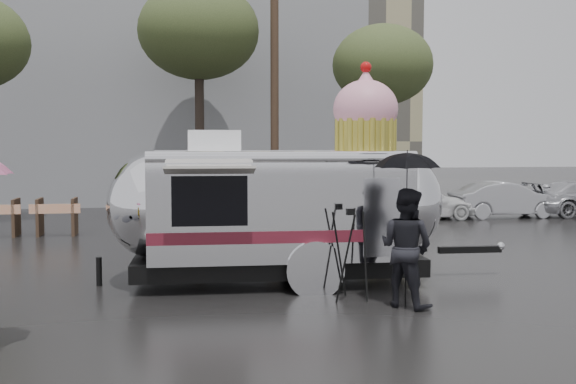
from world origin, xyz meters
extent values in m
plane|color=black|center=(0.00, 0.00, 0.00)|extent=(120.00, 120.00, 0.00)
cube|color=slate|center=(-4.00, 24.00, 6.50)|extent=(22.00, 12.00, 13.00)
cylinder|color=#473323|center=(2.50, 14.00, 4.50)|extent=(0.28, 0.28, 9.00)
cylinder|color=#382D26|center=(0.00, 15.00, 3.38)|extent=(0.32, 0.32, 6.75)
ellipsoid|color=#35431F|center=(0.00, 15.00, 6.38)|extent=(4.20, 4.20, 3.30)
cylinder|color=#382D26|center=(6.00, 13.00, 2.70)|extent=(0.32, 0.32, 5.40)
ellipsoid|color=#35431F|center=(6.00, 13.00, 5.10)|extent=(3.36, 3.36, 2.64)
cube|color=#473323|center=(-5.10, 10.00, 0.50)|extent=(0.08, 0.80, 1.00)
cube|color=#473323|center=(-4.50, 10.00, 0.50)|extent=(0.08, 0.80, 1.00)
cube|color=#473323|center=(-3.60, 10.00, 0.50)|extent=(0.08, 0.80, 1.00)
cube|color=#E5590C|center=(-4.05, 9.62, 0.75)|extent=(1.30, 0.04, 0.25)
imported|color=silver|center=(7.00, 12.00, 0.70)|extent=(4.00, 1.80, 1.40)
imported|color=#B2B2B7|center=(10.00, 12.00, 0.70)|extent=(4.00, 1.80, 1.40)
cube|color=silver|center=(0.81, 2.90, 1.39)|extent=(4.48, 2.49, 1.79)
ellipsoid|color=silver|center=(3.00, 2.80, 1.39)|extent=(1.60, 2.36, 1.79)
ellipsoid|color=silver|center=(-1.38, 3.00, 1.39)|extent=(1.60, 2.36, 1.79)
cube|color=black|center=(0.81, 2.90, 0.35)|extent=(5.07, 2.22, 0.30)
cylinder|color=black|center=(1.26, 1.85, 0.35)|extent=(0.71, 0.25, 0.70)
cylinder|color=black|center=(1.35, 3.90, 0.35)|extent=(0.71, 0.25, 0.70)
cylinder|color=silver|center=(1.25, 1.72, 0.40)|extent=(0.96, 0.14, 0.96)
cube|color=black|center=(4.39, 2.74, 0.50)|extent=(1.20, 0.17, 0.12)
sphere|color=silver|center=(4.99, 2.71, 0.55)|extent=(0.17, 0.17, 0.16)
cylinder|color=black|center=(-2.28, 3.05, 0.25)|extent=(0.10, 0.10, 0.50)
cube|color=maroon|center=(0.75, 1.76, 0.95)|extent=(4.38, 0.23, 0.20)
cube|color=maroon|center=(0.86, 4.04, 0.95)|extent=(4.38, 0.23, 0.20)
cube|color=black|center=(-0.44, 1.80, 1.54)|extent=(1.20, 0.09, 0.80)
cube|color=#ABA79E|center=(-0.45, 1.56, 2.04)|extent=(1.42, 0.56, 0.14)
cube|color=silver|center=(2.35, 1.67, 1.25)|extent=(0.60, 0.06, 1.29)
cube|color=white|center=(-0.29, 2.95, 2.49)|extent=(0.93, 0.69, 0.38)
cylinder|color=gold|center=(2.40, 2.83, 2.59)|extent=(1.08, 1.08, 0.60)
ellipsoid|color=pink|center=(2.40, 2.83, 3.07)|extent=(1.21, 1.21, 1.04)
cone|color=pink|center=(2.40, 2.83, 3.59)|extent=(0.52, 0.52, 0.40)
sphere|color=red|center=(2.40, 2.83, 3.81)|extent=(0.21, 0.21, 0.20)
imported|color=black|center=(2.42, 0.71, 0.89)|extent=(0.91, 0.96, 1.79)
imported|color=black|center=(2.42, 0.71, 1.95)|extent=(1.18, 1.18, 0.80)
cylinder|color=black|center=(2.42, 0.71, 0.83)|extent=(0.02, 0.02, 1.65)
cylinder|color=black|center=(1.95, 1.26, 0.69)|extent=(0.04, 0.32, 1.39)
cylinder|color=black|center=(1.58, 1.48, 0.69)|extent=(0.29, 0.17, 1.39)
cylinder|color=black|center=(1.57, 1.06, 0.69)|extent=(0.28, 0.18, 1.39)
cube|color=black|center=(1.70, 1.27, 1.39)|extent=(0.12, 0.10, 0.10)
camera|label=1|loc=(-1.06, -8.82, 2.43)|focal=42.00mm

